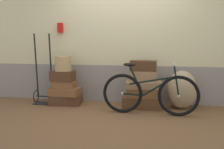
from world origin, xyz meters
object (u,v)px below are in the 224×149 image
suitcase_0 (66,99)px  suitcase_1 (65,91)px  suitcase_7 (143,76)px  suitcase_8 (143,66)px  suitcase_6 (144,85)px  luggage_trolley (44,85)px  suitcase_2 (65,84)px  wicker_basket (63,63)px  bicycle (150,94)px  burlap_sack (182,90)px  suitcase_5 (143,93)px  suitcase_4 (142,102)px  suitcase_3 (63,76)px

suitcase_0 → suitcase_1: suitcase_1 is taller
suitcase_7 → suitcase_8: bearing=-88.2°
suitcase_6 → suitcase_7: bearing=128.0°
suitcase_6 → luggage_trolley: bearing=173.4°
suitcase_2 → suitcase_7: (1.55, 0.01, 0.20)m
suitcase_0 → wicker_basket: 0.73m
bicycle → suitcase_1: bearing=166.5°
luggage_trolley → bicycle: bearing=-12.0°
suitcase_1 → burlap_sack: size_ratio=0.82×
suitcase_5 → suitcase_4: bearing=118.4°
suitcase_1 → suitcase_2: 0.14m
bicycle → suitcase_4: bearing=110.0°
suitcase_8 → luggage_trolley: 2.07m
suitcase_4 → burlap_sack: bearing=9.2°
suitcase_0 → suitcase_8: (1.53, -0.02, 0.71)m
suitcase_5 → burlap_sack: burlap_sack is taller
suitcase_7 → suitcase_8: 0.20m
suitcase_5 → bicycle: 0.41m
suitcase_4 → suitcase_7: 0.50m
suitcase_8 → bicycle: suitcase_8 is taller
burlap_sack → suitcase_2: bearing=-178.0°
luggage_trolley → suitcase_3: bearing=-9.0°
suitcase_5 → wicker_basket: (-1.57, 0.03, 0.52)m
suitcase_6 → wicker_basket: size_ratio=2.07×
suitcase_3 → luggage_trolley: bearing=176.6°
suitcase_1 → suitcase_4: suitcase_1 is taller
suitcase_8 → suitcase_6: bearing=-18.8°
suitcase_1 → suitcase_4: (1.53, -0.01, -0.16)m
bicycle → suitcase_2: bearing=166.5°
suitcase_3 → luggage_trolley: size_ratio=0.32×
suitcase_5 → suitcase_0: bearing=173.4°
suitcase_5 → burlap_sack: size_ratio=0.86×
suitcase_4 → suitcase_5: (0.01, -0.01, 0.19)m
suitcase_3 → suitcase_5: 1.60m
luggage_trolley → bicycle: 2.20m
suitcase_3 → luggage_trolley: (-0.44, 0.07, -0.22)m
suitcase_0 → suitcase_7: (1.53, -0.01, 0.51)m
burlap_sack → suitcase_3: bearing=-177.7°
suitcase_6 → suitcase_7: size_ratio=1.31×
suitcase_7 → suitcase_1: bearing=-179.0°
suitcase_4 → luggage_trolley: bearing=179.9°
suitcase_4 → bicycle: 0.49m
burlap_sack → bicycle: bicycle is taller
suitcase_0 → bicycle: size_ratio=0.37×
suitcase_5 → burlap_sack: 0.73m
suitcase_2 → suitcase_5: bearing=2.7°
suitcase_0 → bicycle: 1.74m
suitcase_1 → burlap_sack: burlap_sack is taller
suitcase_2 → luggage_trolley: luggage_trolley is taller
luggage_trolley → suitcase_2: bearing=-6.8°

